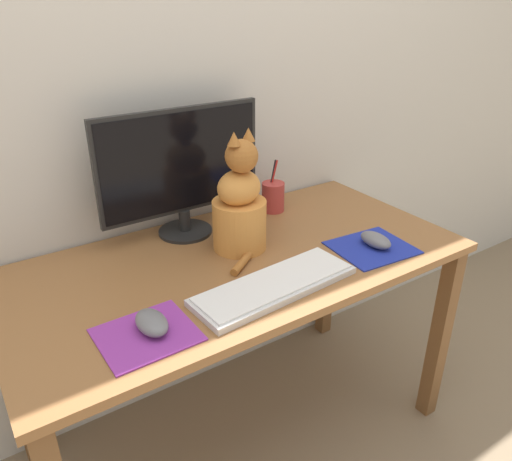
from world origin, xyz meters
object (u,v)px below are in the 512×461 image
computer_mouse_right (376,240)px  cat (240,206)px  keyboard (275,285)px  pen_cup (273,196)px  monitor (181,168)px  computer_mouse_left (152,322)px

computer_mouse_right → cat: 0.42m
computer_mouse_right → keyboard: bearing=-176.9°
computer_mouse_right → cat: bearing=146.7°
pen_cup → keyboard: bearing=-124.9°
keyboard → pen_cup: pen_cup is taller
keyboard → cat: size_ratio=1.28×
keyboard → computer_mouse_right: size_ratio=4.21×
monitor → keyboard: size_ratio=1.13×
computer_mouse_right → pen_cup: pen_cup is taller
keyboard → cat: cat is taller
monitor → cat: bearing=-63.2°
monitor → computer_mouse_right: monitor is taller
cat → keyboard: bearing=-116.7°
computer_mouse_right → pen_cup: 0.41m
monitor → computer_mouse_right: size_ratio=4.78×
keyboard → computer_mouse_right: bearing=-0.9°
keyboard → computer_mouse_right: computer_mouse_right is taller
monitor → pen_cup: (0.34, -0.01, -0.16)m
computer_mouse_left → computer_mouse_right: 0.72m
keyboard → pen_cup: size_ratio=2.56×
computer_mouse_left → computer_mouse_right: bearing=0.8°
cat → pen_cup: size_ratio=2.01×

